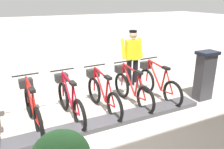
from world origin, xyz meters
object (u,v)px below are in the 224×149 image
bike_docked_0 (157,83)px  bike_docked_1 (131,88)px  bike_docked_2 (102,93)px  bike_docked_3 (69,100)px  bike_docked_4 (32,107)px  payment_kiosk (205,75)px  worker_near_rack (132,56)px

bike_docked_0 → bike_docked_1: bearing=90.0°
bike_docked_0 → bike_docked_2: same height
bike_docked_2 → bike_docked_3: 0.78m
bike_docked_4 → bike_docked_2: bearing=-90.0°
payment_kiosk → bike_docked_0: payment_kiosk is taller
bike_docked_2 → bike_docked_3: size_ratio=1.00×
payment_kiosk → worker_near_rack: worker_near_rack is taller
worker_near_rack → payment_kiosk: bearing=-145.1°
bike_docked_3 → bike_docked_1: bearing=-90.0°
bike_docked_0 → bike_docked_1: (0.00, 0.78, 0.00)m
bike_docked_1 → worker_near_rack: worker_near_rack is taller
bike_docked_2 → worker_near_rack: worker_near_rack is taller
payment_kiosk → worker_near_rack: size_ratio=0.77×
bike_docked_1 → bike_docked_4: bearing=90.0°
bike_docked_2 → bike_docked_4: 1.57m
bike_docked_0 → bike_docked_1: same height
bike_docked_1 → bike_docked_0: bearing=-90.0°
bike_docked_4 → payment_kiosk: bearing=-97.8°
bike_docked_3 → worker_near_rack: bearing=-64.1°
bike_docked_1 → worker_near_rack: size_ratio=1.04×
bike_docked_2 → bike_docked_3: (0.00, 0.78, 0.00)m
bike_docked_2 → bike_docked_4: (0.00, 1.57, 0.00)m
worker_near_rack → bike_docked_2: bearing=126.7°
bike_docked_0 → bike_docked_3: (0.00, 2.35, 0.00)m
bike_docked_1 → bike_docked_2: (0.00, 0.78, 0.00)m
bike_docked_1 → worker_near_rack: (1.09, -0.67, 0.48)m
bike_docked_0 → bike_docked_4: bearing=90.0°
bike_docked_0 → bike_docked_2: size_ratio=1.00×
payment_kiosk → bike_docked_0: 1.22m
bike_docked_0 → worker_near_rack: (1.09, 0.11, 0.48)m
bike_docked_1 → bike_docked_2: bearing=90.0°
bike_docked_0 → bike_docked_3: bearing=90.0°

